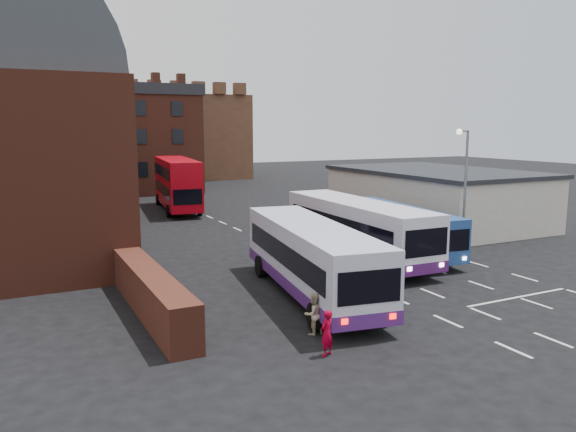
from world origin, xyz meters
name	(u,v)px	position (x,y,z in m)	size (l,w,h in m)	color
ground	(386,294)	(0.00, 0.00, 0.00)	(180.00, 180.00, 0.00)	black
forecourt_wall	(152,293)	(-10.20, 2.00, 0.90)	(1.20, 10.00, 1.80)	#602B1E
cream_building	(435,196)	(15.00, 14.00, 2.16)	(10.40, 16.40, 4.25)	beige
brick_terrace	(95,145)	(-6.00, 46.00, 5.50)	(22.00, 10.00, 11.00)	brown
castle_keep	(158,137)	(6.00, 66.00, 6.00)	(22.00, 22.00, 12.00)	brown
bus_white_outbound	(311,254)	(-3.17, 1.42, 1.93)	(4.60, 12.25, 3.26)	silver
bus_white_inbound	(357,225)	(2.65, 6.46, 1.98)	(3.38, 12.39, 3.36)	white
bus_blue	(398,227)	(5.60, 6.48, 1.66)	(3.40, 10.51, 2.82)	#24488B
bus_red_double	(177,183)	(-1.34, 29.73, 2.49)	(4.16, 11.96, 4.69)	#B50310
street_lamp	(464,181)	(8.36, 4.12, 4.49)	(1.41, 0.77, 7.45)	slate
pedestrian_red	(327,333)	(-5.96, -4.72, 0.79)	(0.57, 0.38, 1.57)	#9D001C
pedestrian_beige	(313,314)	(-5.41, -2.83, 0.78)	(0.76, 0.59, 1.56)	#C1AD8B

